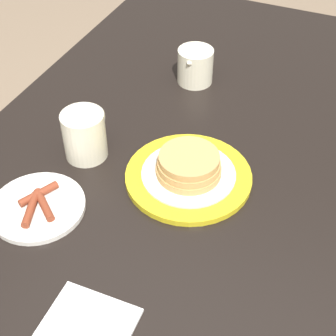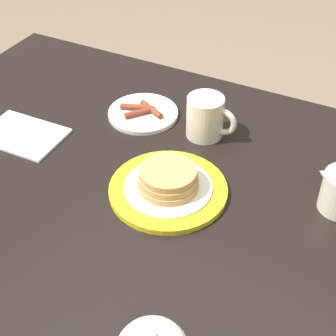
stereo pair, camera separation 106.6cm
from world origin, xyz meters
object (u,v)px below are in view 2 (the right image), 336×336
side_plate_bacon (143,113)px  pancake_plate (168,185)px  napkin (23,135)px  coffee_mug (206,117)px

side_plate_bacon → pancake_plate: bearing=-50.6°
pancake_plate → napkin: size_ratio=1.28×
side_plate_bacon → napkin: 0.28m
pancake_plate → side_plate_bacon: bearing=129.4°
side_plate_bacon → coffee_mug: coffee_mug is taller
pancake_plate → side_plate_bacon: pancake_plate is taller
pancake_plate → napkin: pancake_plate is taller
side_plate_bacon → coffee_mug: bearing=-1.7°
pancake_plate → napkin: (-0.37, 0.02, -0.02)m
side_plate_bacon → coffee_mug: 0.17m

